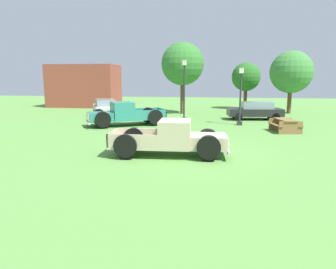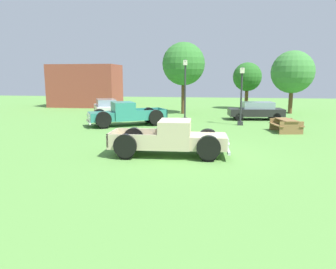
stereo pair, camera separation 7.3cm
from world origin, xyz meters
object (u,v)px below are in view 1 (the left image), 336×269
object	(u,v)px
sedan_distant_b	(255,110)
oak_tree_west	(291,72)
sedan_distant_a	(105,107)
oak_tree_east	(246,77)
pickup_truck_foreground	(176,139)
lamp_post_near	(240,95)
pickup_truck_behind_left	(122,115)
picnic_table	(285,124)
oak_tree_center	(183,64)
lamp_post_far	(184,89)

from	to	relation	value
sedan_distant_b	oak_tree_west	distance (m)	6.79
sedan_distant_a	oak_tree_east	size ratio (longest dim) A/B	0.97
pickup_truck_foreground	oak_tree_west	distance (m)	19.53
sedan_distant_b	lamp_post_near	size ratio (longest dim) A/B	1.09
pickup_truck_behind_left	picnic_table	xyz separation A→B (m)	(10.50, -1.00, -0.28)
pickup_truck_foreground	oak_tree_east	bearing A→B (deg)	77.54
pickup_truck_foreground	oak_tree_center	size ratio (longest dim) A/B	0.79
pickup_truck_behind_left	lamp_post_far	distance (m)	5.31
pickup_truck_behind_left	oak_tree_center	xyz separation A→B (m)	(3.33, 8.00, 3.66)
pickup_truck_behind_left	oak_tree_center	bearing A→B (deg)	67.39
pickup_truck_behind_left	sedan_distant_b	size ratio (longest dim) A/B	1.28
pickup_truck_foreground	lamp_post_far	world-z (taller)	lamp_post_far
picnic_table	lamp_post_far	bearing A→B (deg)	147.77
pickup_truck_behind_left	oak_tree_center	size ratio (longest dim) A/B	0.87
pickup_truck_behind_left	lamp_post_near	size ratio (longest dim) A/B	1.39
lamp_post_far	oak_tree_west	bearing A→B (deg)	35.61
sedan_distant_b	picnic_table	xyz separation A→B (m)	(1.10, -5.66, -0.23)
sedan_distant_a	pickup_truck_foreground	bearing A→B (deg)	-59.37
sedan_distant_b	picnic_table	world-z (taller)	sedan_distant_b
lamp_post_far	oak_tree_east	xyz separation A→B (m)	(5.43, 10.24, 0.91)
pickup_truck_behind_left	lamp_post_far	bearing A→B (deg)	38.11
lamp_post_near	pickup_truck_foreground	bearing A→B (deg)	-109.29
pickup_truck_foreground	sedan_distant_b	bearing A→B (deg)	69.44
sedan_distant_a	sedan_distant_b	distance (m)	12.43
picnic_table	oak_tree_center	world-z (taller)	oak_tree_center
pickup_truck_foreground	pickup_truck_behind_left	distance (m)	9.15
lamp_post_near	lamp_post_far	distance (m)	4.34
pickup_truck_behind_left	picnic_table	distance (m)	10.55
lamp_post_near	oak_tree_center	size ratio (longest dim) A/B	0.62
lamp_post_near	oak_tree_center	world-z (taller)	oak_tree_center
pickup_truck_foreground	sedan_distant_a	distance (m)	15.17
lamp_post_far	oak_tree_center	xyz separation A→B (m)	(-0.64, 4.88, 2.03)
lamp_post_far	lamp_post_near	bearing A→B (deg)	-22.05
sedan_distant_a	pickup_truck_behind_left	bearing A→B (deg)	-59.97
sedan_distant_a	lamp_post_far	size ratio (longest dim) A/B	1.02
pickup_truck_behind_left	pickup_truck_foreground	bearing A→B (deg)	-58.98
oak_tree_center	pickup_truck_foreground	bearing A→B (deg)	-85.00
pickup_truck_foreground	sedan_distant_b	xyz separation A→B (m)	(4.69, 12.51, 0.01)
picnic_table	oak_tree_center	distance (m)	12.16
oak_tree_center	oak_tree_west	bearing A→B (deg)	9.31
pickup_truck_foreground	oak_tree_west	size ratio (longest dim) A/B	0.89
oak_tree_east	oak_tree_west	size ratio (longest dim) A/B	0.85
pickup_truck_behind_left	sedan_distant_b	xyz separation A→B (m)	(9.41, 4.66, -0.04)
sedan_distant_a	oak_tree_west	size ratio (longest dim) A/B	0.83
picnic_table	oak_tree_east	distance (m)	14.67
lamp_post_far	oak_tree_east	bearing A→B (deg)	62.08
lamp_post_far	oak_tree_center	world-z (taller)	oak_tree_center
sedan_distant_b	oak_tree_center	bearing A→B (deg)	151.23
pickup_truck_behind_left	lamp_post_near	bearing A→B (deg)	10.59
lamp_post_near	picnic_table	world-z (taller)	lamp_post_near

